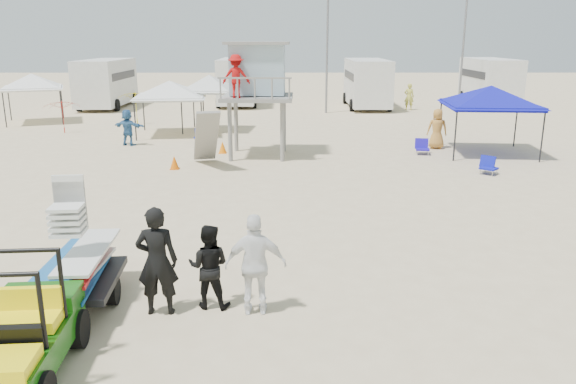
{
  "coord_description": "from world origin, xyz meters",
  "views": [
    {
      "loc": [
        0.48,
        -9.31,
        4.69
      ],
      "look_at": [
        0.5,
        3.0,
        1.3
      ],
      "focal_mm": 35.0,
      "sensor_mm": 36.0,
      "label": 1
    }
  ],
  "objects_px": {
    "surf_trailer": "(76,261)",
    "lifeguard_tower": "(255,74)",
    "utility_cart": "(15,328)",
    "canopy_blue": "(491,89)",
    "man_left": "(157,261)"
  },
  "relations": [
    {
      "from": "lifeguard_tower",
      "to": "surf_trailer",
      "type": "bearing_deg",
      "value": -100.55
    },
    {
      "from": "utility_cart",
      "to": "canopy_blue",
      "type": "bearing_deg",
      "value": 53.22
    },
    {
      "from": "man_left",
      "to": "lifeguard_tower",
      "type": "distance_m",
      "value": 13.97
    },
    {
      "from": "canopy_blue",
      "to": "utility_cart",
      "type": "bearing_deg",
      "value": -126.78
    },
    {
      "from": "surf_trailer",
      "to": "man_left",
      "type": "relative_size",
      "value": 1.29
    },
    {
      "from": "utility_cart",
      "to": "lifeguard_tower",
      "type": "relative_size",
      "value": 0.55
    },
    {
      "from": "lifeguard_tower",
      "to": "utility_cart",
      "type": "bearing_deg",
      "value": -99.02
    },
    {
      "from": "surf_trailer",
      "to": "lifeguard_tower",
      "type": "height_order",
      "value": "lifeguard_tower"
    },
    {
      "from": "lifeguard_tower",
      "to": "canopy_blue",
      "type": "height_order",
      "value": "lifeguard_tower"
    },
    {
      "from": "utility_cart",
      "to": "surf_trailer",
      "type": "bearing_deg",
      "value": 89.94
    },
    {
      "from": "surf_trailer",
      "to": "man_left",
      "type": "height_order",
      "value": "surf_trailer"
    },
    {
      "from": "surf_trailer",
      "to": "canopy_blue",
      "type": "relative_size",
      "value": 0.67
    },
    {
      "from": "lifeguard_tower",
      "to": "canopy_blue",
      "type": "relative_size",
      "value": 1.19
    },
    {
      "from": "utility_cart",
      "to": "lifeguard_tower",
      "type": "bearing_deg",
      "value": 80.98
    },
    {
      "from": "surf_trailer",
      "to": "canopy_blue",
      "type": "xyz_separation_m",
      "value": [
        12.1,
        13.86,
        1.81
      ]
    }
  ]
}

